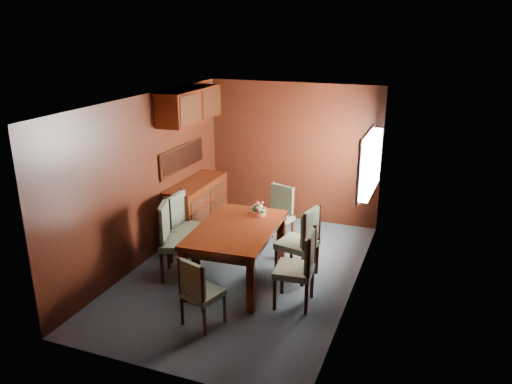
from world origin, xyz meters
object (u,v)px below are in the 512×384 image
at_px(chair_head, 198,289).
at_px(flower_centerpiece, 258,207).
at_px(chair_right_near, 300,265).
at_px(sideboard, 197,208).
at_px(dining_table, 237,234).
at_px(chair_left_near, 173,236).

relative_size(chair_head, flower_centerpiece, 3.58).
xyz_separation_m(chair_right_near, flower_centerpiece, (-0.87, 0.85, 0.33)).
bearing_deg(chair_right_near, sideboard, 50.01).
xyz_separation_m(chair_head, flower_centerpiece, (0.07, 1.71, 0.40)).
distance_m(sideboard, dining_table, 1.71).
relative_size(chair_left_near, chair_right_near, 1.09).
xyz_separation_m(dining_table, chair_left_near, (-0.82, -0.25, -0.06)).
bearing_deg(dining_table, chair_left_near, -166.59).
bearing_deg(chair_left_near, sideboard, 175.82).
height_order(sideboard, flower_centerpiece, flower_centerpiece).
bearing_deg(chair_right_near, chair_left_near, 81.75).
height_order(sideboard, chair_right_near, chair_right_near).
bearing_deg(chair_left_near, chair_head, 22.62).
height_order(chair_right_near, flower_centerpiece, flower_centerpiece).
distance_m(sideboard, chair_right_near, 2.68).
distance_m(dining_table, chair_head, 1.22).
distance_m(chair_left_near, flower_centerpiece, 1.24).
relative_size(sideboard, flower_centerpiece, 5.84).
height_order(dining_table, chair_left_near, chair_left_near).
height_order(chair_left_near, chair_right_near, chair_left_near).
bearing_deg(chair_head, sideboard, 134.83).
bearing_deg(chair_right_near, chair_head, 127.10).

